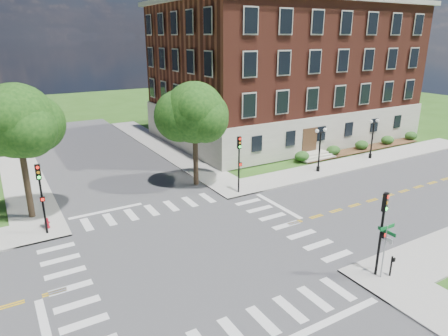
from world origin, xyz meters
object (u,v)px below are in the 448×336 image
traffic_signal_se (382,224)px  street_sign_pole (386,241)px  push_button_post (392,265)px  twin_lamp_west (320,147)px  fire_hydrant (47,223)px  traffic_signal_ne (239,157)px  twin_lamp_east (372,136)px  traffic_signal_nw (41,190)px

traffic_signal_se → street_sign_pole: 0.93m
street_sign_pole → push_button_post: street_sign_pole is taller
twin_lamp_west → fire_hydrant: size_ratio=5.64×
traffic_signal_ne → street_sign_pole: 14.48m
push_button_post → fire_hydrant: bearing=134.2°
traffic_signal_se → traffic_signal_ne: size_ratio=1.00×
traffic_signal_se → fire_hydrant: 21.34m
traffic_signal_ne → twin_lamp_east: size_ratio=1.13×
traffic_signal_se → twin_lamp_west: size_ratio=1.13×
push_button_post → twin_lamp_west: bearing=59.3°
twin_lamp_east → push_button_post: size_ratio=3.53×
street_sign_pole → twin_lamp_east: bearing=41.6°
street_sign_pole → fire_hydrant: size_ratio=4.13×
twin_lamp_east → push_button_post: 23.31m
traffic_signal_se → push_button_post: 2.50m
traffic_signal_nw → twin_lamp_west: 24.57m
traffic_signal_se → street_sign_pole: bearing=-88.4°
twin_lamp_east → street_sign_pole: size_ratio=1.36×
twin_lamp_east → fire_hydrant: bearing=-179.8°
traffic_signal_nw → push_button_post: traffic_signal_nw is taller
push_button_post → traffic_signal_se: bearing=137.9°
traffic_signal_se → twin_lamp_west: 17.78m
twin_lamp_east → fire_hydrant: twin_lamp_east is taller
traffic_signal_se → twin_lamp_east: size_ratio=1.13×
push_button_post → fire_hydrant: push_button_post is taller
traffic_signal_ne → twin_lamp_east: (17.52, 1.17, -0.66)m
twin_lamp_west → fire_hydrant: (-24.42, 0.32, -2.06)m
traffic_signal_se → twin_lamp_east: 23.34m
street_sign_pole → push_button_post: size_ratio=2.58×
traffic_signal_se → traffic_signal_nw: 20.68m
traffic_signal_ne → twin_lamp_west: size_ratio=1.13×
traffic_signal_ne → twin_lamp_west: 9.67m
street_sign_pole → traffic_signal_se: bearing=91.6°
traffic_signal_se → traffic_signal_nw: bearing=135.9°
traffic_signal_nw → fire_hydrant: bearing=80.8°
twin_lamp_west → traffic_signal_nw: bearing=-178.9°
traffic_signal_nw → fire_hydrant: traffic_signal_nw is taller
twin_lamp_east → fire_hydrant: (-32.33, -0.10, -2.06)m
traffic_signal_se → push_button_post: traffic_signal_se is taller
traffic_signal_ne → fire_hydrant: bearing=175.9°
twin_lamp_east → fire_hydrant: size_ratio=5.64×
fire_hydrant → push_button_post: bearing=-45.8°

